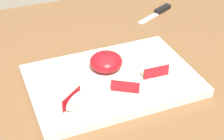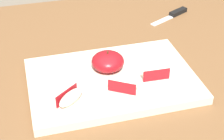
{
  "view_description": "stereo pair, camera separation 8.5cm",
  "coord_description": "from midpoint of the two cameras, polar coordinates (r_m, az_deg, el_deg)",
  "views": [
    {
      "loc": [
        -0.29,
        -0.75,
        1.28
      ],
      "look_at": [
        -0.03,
        -0.09,
        0.8
      ],
      "focal_mm": 57.46,
      "sensor_mm": 36.0,
      "label": 1
    },
    {
      "loc": [
        -0.21,
        -0.77,
        1.28
      ],
      "look_at": [
        -0.03,
        -0.09,
        0.8
      ],
      "focal_mm": 57.46,
      "sensor_mm": 36.0,
      "label": 2
    }
  ],
  "objects": [
    {
      "name": "apple_half_skin_up",
      "position": [
        0.88,
        -3.72,
        1.23
      ],
      "size": [
        0.08,
        0.08,
        0.05
      ],
      "color": "maroon",
      "rests_on": "cutting_board"
    },
    {
      "name": "apple_wedge_near_knife",
      "position": [
        0.86,
        3.96,
        -0.01
      ],
      "size": [
        0.07,
        0.03,
        0.03
      ],
      "color": "#F4EACC",
      "rests_on": "cutting_board"
    },
    {
      "name": "apple_wedge_front",
      "position": [
        0.78,
        -8.92,
        -4.93
      ],
      "size": [
        0.07,
        0.06,
        0.03
      ],
      "color": "#F4EACC",
      "rests_on": "cutting_board"
    },
    {
      "name": "cutting_board",
      "position": [
        0.87,
        -2.8,
        -1.76
      ],
      "size": [
        0.4,
        0.27,
        0.02
      ],
      "color": "beige",
      "rests_on": "dining_table"
    },
    {
      "name": "apple_wedge_left",
      "position": [
        0.82,
        -0.76,
        -2.31
      ],
      "size": [
        0.07,
        0.06,
        0.03
      ],
      "color": "#F4EACC",
      "rests_on": "cutting_board"
    },
    {
      "name": "dining_table",
      "position": [
        1.02,
        -3.08,
        -3.92
      ],
      "size": [
        1.2,
        0.88,
        0.76
      ],
      "color": "brown",
      "rests_on": "ground_plane"
    },
    {
      "name": "paring_knife",
      "position": [
        1.23,
        5.71,
        9.35
      ],
      "size": [
        0.15,
        0.09,
        0.01
      ],
      "color": "silver",
      "rests_on": "dining_table"
    }
  ]
}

